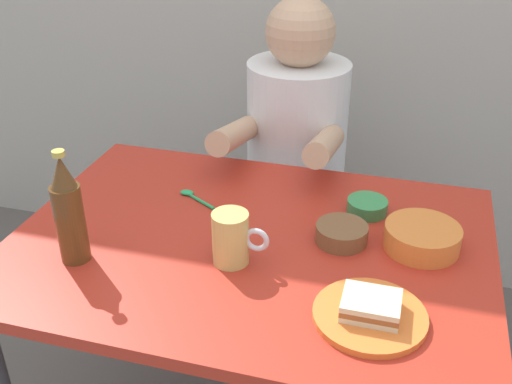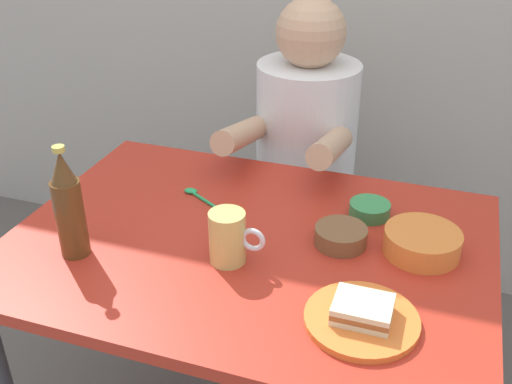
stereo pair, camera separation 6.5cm
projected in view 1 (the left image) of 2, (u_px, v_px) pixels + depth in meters
The scene contains 11 objects.
dining_table at pixel (250, 272), 1.43m from camera, with size 1.10×0.80×0.74m.
stool at pixel (293, 235), 2.11m from camera, with size 0.34×0.34×0.45m.
person_seated at pixel (296, 127), 1.90m from camera, with size 0.33×0.56×0.72m.
plate_orange at pixel (370, 316), 1.15m from camera, with size 0.22×0.22×0.01m, color orange.
sandwich at pixel (371, 305), 1.14m from camera, with size 0.11×0.09×0.04m.
beer_mug at pixel (232, 238), 1.29m from camera, with size 0.13×0.08×0.12m.
beer_bottle at pixel (69, 212), 1.27m from camera, with size 0.06×0.06×0.26m.
condiment_bowl_brown at pixel (342, 233), 1.37m from camera, with size 0.12×0.12×0.04m.
soup_bowl_orange at pixel (422, 236), 1.35m from camera, with size 0.17×0.17×0.05m.
dip_bowl_green at pixel (367, 206), 1.49m from camera, with size 0.10×0.10×0.03m.
spoon at pixel (192, 196), 1.56m from camera, with size 0.11×0.07×0.01m.
Camera 1 is at (0.33, -1.11, 1.51)m, focal length 42.11 mm.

